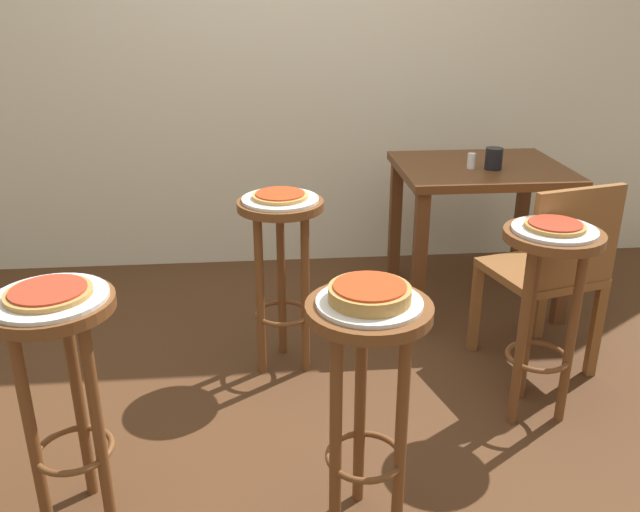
# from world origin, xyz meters

# --- Properties ---
(ground_plane) EXTENTS (6.00, 6.00, 0.00)m
(ground_plane) POSITION_xyz_m (0.00, 0.00, 0.00)
(ground_plane) COLOR #4C2D19
(stool_foreground) EXTENTS (0.35, 0.35, 0.76)m
(stool_foreground) POSITION_xyz_m (0.08, -0.59, 0.54)
(stool_foreground) COLOR brown
(stool_foreground) RESTS_ON ground_plane
(serving_plate_foreground) EXTENTS (0.29, 0.29, 0.01)m
(serving_plate_foreground) POSITION_xyz_m (0.08, -0.59, 0.76)
(serving_plate_foreground) COLOR silver
(serving_plate_foreground) RESTS_ON stool_foreground
(pizza_foreground) EXTENTS (0.23, 0.23, 0.05)m
(pizza_foreground) POSITION_xyz_m (0.08, -0.59, 0.79)
(pizza_foreground) COLOR #B78442
(pizza_foreground) RESTS_ON serving_plate_foreground
(stool_middle) EXTENTS (0.35, 0.35, 0.76)m
(stool_middle) POSITION_xyz_m (-0.79, -0.48, 0.54)
(stool_middle) COLOR brown
(stool_middle) RESTS_ON ground_plane
(serving_plate_middle) EXTENTS (0.32, 0.32, 0.01)m
(serving_plate_middle) POSITION_xyz_m (-0.79, -0.48, 0.76)
(serving_plate_middle) COLOR silver
(serving_plate_middle) RESTS_ON stool_middle
(pizza_middle) EXTENTS (0.24, 0.24, 0.02)m
(pizza_middle) POSITION_xyz_m (-0.79, -0.48, 0.78)
(pizza_middle) COLOR #B78442
(pizza_middle) RESTS_ON serving_plate_middle
(stool_leftside) EXTENTS (0.35, 0.35, 0.76)m
(stool_leftside) POSITION_xyz_m (0.82, -0.07, 0.54)
(stool_leftside) COLOR brown
(stool_leftside) RESTS_ON ground_plane
(serving_plate_leftside) EXTENTS (0.30, 0.30, 0.01)m
(serving_plate_leftside) POSITION_xyz_m (0.82, -0.07, 0.76)
(serving_plate_leftside) COLOR silver
(serving_plate_leftside) RESTS_ON stool_leftside
(pizza_leftside) EXTENTS (0.21, 0.21, 0.02)m
(pizza_leftside) POSITION_xyz_m (0.82, -0.07, 0.78)
(pizza_leftside) COLOR #B78442
(pizza_leftside) RESTS_ON serving_plate_leftside
(stool_rear) EXTENTS (0.35, 0.35, 0.76)m
(stool_rear) POSITION_xyz_m (-0.13, 0.38, 0.54)
(stool_rear) COLOR brown
(stool_rear) RESTS_ON ground_plane
(serving_plate_rear) EXTENTS (0.31, 0.31, 0.01)m
(serving_plate_rear) POSITION_xyz_m (-0.13, 0.38, 0.76)
(serving_plate_rear) COLOR white
(serving_plate_rear) RESTS_ON stool_rear
(pizza_rear) EXTENTS (0.22, 0.22, 0.02)m
(pizza_rear) POSITION_xyz_m (-0.13, 0.38, 0.78)
(pizza_rear) COLOR tan
(pizza_rear) RESTS_ON serving_plate_rear
(dining_table) EXTENTS (0.82, 0.69, 0.73)m
(dining_table) POSITION_xyz_m (0.89, 0.95, 0.60)
(dining_table) COLOR #5B3319
(dining_table) RESTS_ON ground_plane
(cup_near_edge) EXTENTS (0.08, 0.08, 0.10)m
(cup_near_edge) POSITION_xyz_m (0.92, 0.87, 0.79)
(cup_near_edge) COLOR black
(cup_near_edge) RESTS_ON dining_table
(condiment_shaker) EXTENTS (0.04, 0.04, 0.07)m
(condiment_shaker) POSITION_xyz_m (0.82, 0.90, 0.77)
(condiment_shaker) COLOR white
(condiment_shaker) RESTS_ON dining_table
(wooden_chair) EXTENTS (0.49, 0.49, 0.85)m
(wooden_chair) POSITION_xyz_m (0.98, 0.24, 0.47)
(wooden_chair) COLOR brown
(wooden_chair) RESTS_ON ground_plane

